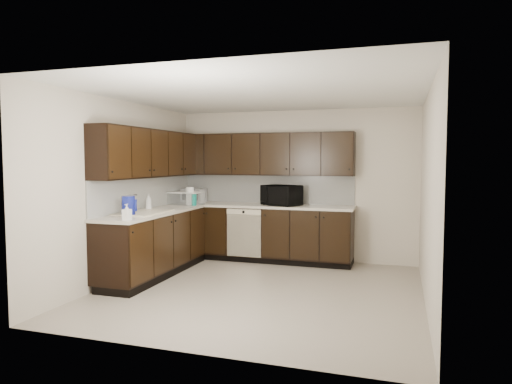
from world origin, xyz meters
TOP-DOWN VIEW (x-y plane):
  - floor at (0.00, 0.00)m, footprint 4.00×4.00m
  - ceiling at (0.00, 0.00)m, footprint 4.00×4.00m
  - wall_back at (0.00, 2.00)m, footprint 4.00×0.02m
  - wall_left at (-2.00, 0.00)m, footprint 0.02×4.00m
  - wall_right at (2.00, 0.00)m, footprint 0.02×4.00m
  - wall_front at (0.00, -2.00)m, footprint 4.00×0.02m
  - lower_cabinets at (-1.01, 1.11)m, footprint 3.00×2.80m
  - countertop at (-1.01, 1.11)m, footprint 3.03×2.83m
  - backsplash at (-1.22, 1.32)m, footprint 3.00×2.80m
  - upper_cabinets at (-1.10, 1.20)m, footprint 3.00×2.80m
  - dishwasher at (-0.70, 1.41)m, footprint 0.58×0.04m
  - sink at (-1.68, -0.01)m, footprint 0.54×0.82m
  - microwave at (-0.14, 1.65)m, footprint 0.70×0.60m
  - soap_bottle_a at (-1.48, -0.70)m, footprint 0.09×0.09m
  - soap_bottle_b at (-1.82, 0.37)m, footprint 0.12×0.12m
  - toaster_oven at (-1.75, 1.75)m, footprint 0.39×0.29m
  - storage_bin at (-1.70, 1.35)m, footprint 0.57×0.47m
  - blue_pitcher at (-1.70, -0.33)m, footprint 0.18×0.18m
  - teal_tumbler at (-1.48, 1.19)m, footprint 0.09×0.09m
  - paper_towel_roll at (-1.60, 1.31)m, footprint 0.15×0.15m

SIDE VIEW (x-z plane):
  - floor at x=0.00m, z-range 0.00..0.00m
  - lower_cabinets at x=-1.01m, z-range -0.04..0.86m
  - dishwasher at x=-0.70m, z-range 0.16..0.94m
  - sink at x=-1.68m, z-range 0.67..1.09m
  - countertop at x=-1.01m, z-range 0.90..0.94m
  - teal_tumbler at x=-1.48m, z-range 0.94..1.12m
  - soap_bottle_a at x=-1.48m, z-range 0.94..1.14m
  - storage_bin at x=-1.70m, z-range 0.94..1.14m
  - toaster_oven at x=-1.75m, z-range 0.94..1.18m
  - soap_bottle_b at x=-1.82m, z-range 0.94..1.18m
  - blue_pitcher at x=-1.70m, z-range 0.94..1.20m
  - paper_towel_roll at x=-1.60m, z-range 0.94..1.23m
  - microwave at x=-0.14m, z-range 0.94..1.27m
  - backsplash at x=-1.22m, z-range 0.94..1.42m
  - wall_back at x=0.00m, z-range 0.00..2.50m
  - wall_left at x=-2.00m, z-range 0.00..2.50m
  - wall_right at x=2.00m, z-range 0.00..2.50m
  - wall_front at x=0.00m, z-range 0.00..2.50m
  - upper_cabinets at x=-1.10m, z-range 1.42..2.12m
  - ceiling at x=0.00m, z-range 2.50..2.50m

